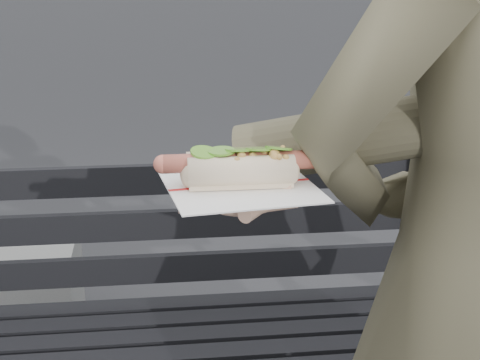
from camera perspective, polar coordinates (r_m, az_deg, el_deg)
The scene contains 3 objects.
park_bench at distance 1.96m, azimuth -5.32°, elevation -9.71°, with size 1.50×0.44×0.88m.
person at distance 1.22m, azimuth 17.99°, elevation -8.61°, with size 0.66×0.43×1.80m, color #4C4933.
held_hotdog at distance 1.05m, azimuth 9.92°, elevation 3.01°, with size 0.62×0.30×0.20m.
Camera 1 is at (-0.13, -0.89, 1.42)m, focal length 55.00 mm.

